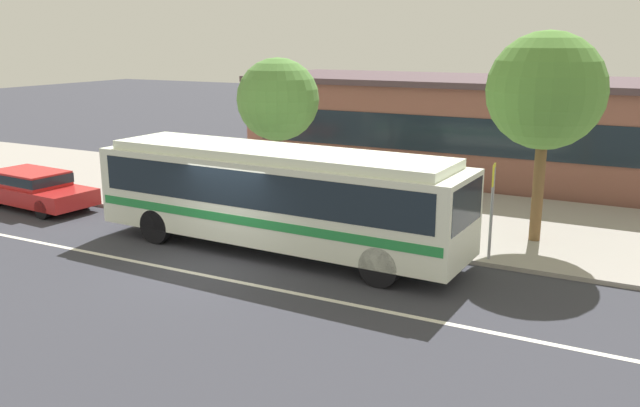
# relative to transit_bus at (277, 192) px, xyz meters

# --- Properties ---
(ground_plane) EXTENTS (120.00, 120.00, 0.00)m
(ground_plane) POSITION_rel_transit_bus_xyz_m (-0.80, -1.76, -1.67)
(ground_plane) COLOR #34353E
(sidewalk_slab) EXTENTS (60.00, 8.00, 0.12)m
(sidewalk_slab) POSITION_rel_transit_bus_xyz_m (-0.80, 5.35, -1.61)
(sidewalk_slab) COLOR #9A948C
(sidewalk_slab) RESTS_ON ground_plane
(lane_stripe_center) EXTENTS (56.00, 0.16, 0.01)m
(lane_stripe_center) POSITION_rel_transit_bus_xyz_m (-0.80, -2.56, -1.67)
(lane_stripe_center) COLOR silver
(lane_stripe_center) RESTS_ON ground_plane
(transit_bus) EXTENTS (10.80, 2.88, 2.87)m
(transit_bus) POSITION_rel_transit_bus_xyz_m (0.00, 0.00, 0.00)
(transit_bus) COLOR white
(transit_bus) RESTS_ON ground_plane
(sedan_behind_bus) EXTENTS (4.73, 2.21, 1.29)m
(sedan_behind_bus) POSITION_rel_transit_bus_xyz_m (-10.09, 0.27, -0.95)
(sedan_behind_bus) COLOR red
(sedan_behind_bus) RESTS_ON ground_plane
(pedestrian_waiting_near_sign) EXTENTS (0.41, 0.41, 1.64)m
(pedestrian_waiting_near_sign) POSITION_rel_transit_bus_xyz_m (-4.42, 2.49, -0.59)
(pedestrian_waiting_near_sign) COLOR #2E2F3A
(pedestrian_waiting_near_sign) RESTS_ON sidewalk_slab
(pedestrian_walking_along_curb) EXTENTS (0.39, 0.39, 1.75)m
(pedestrian_walking_along_curb) POSITION_rel_transit_bus_xyz_m (-4.57, 2.45, -0.53)
(pedestrian_walking_along_curb) COLOR #73594D
(pedestrian_walking_along_curb) RESTS_ON sidewalk_slab
(bus_stop_sign) EXTENTS (0.10, 0.44, 2.53)m
(bus_stop_sign) POSITION_rel_transit_bus_xyz_m (5.47, 1.71, 0.07)
(bus_stop_sign) COLOR gray
(bus_stop_sign) RESTS_ON sidewalk_slab
(street_tree_near_stop) EXTENTS (2.81, 2.81, 5.02)m
(street_tree_near_stop) POSITION_rel_transit_bus_xyz_m (-2.60, 4.42, 2.05)
(street_tree_near_stop) COLOR brown
(street_tree_near_stop) RESTS_ON sidewalk_slab
(street_tree_mid_block) EXTENTS (3.24, 3.24, 5.87)m
(street_tree_mid_block) POSITION_rel_transit_bus_xyz_m (6.21, 4.01, 2.68)
(street_tree_mid_block) COLOR brown
(street_tree_mid_block) RESTS_ON sidewalk_slab
(station_building) EXTENTS (21.30, 7.25, 4.14)m
(station_building) POSITION_rel_transit_bus_xyz_m (3.00, 13.12, 0.41)
(station_building) COLOR #8C5447
(station_building) RESTS_ON ground_plane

